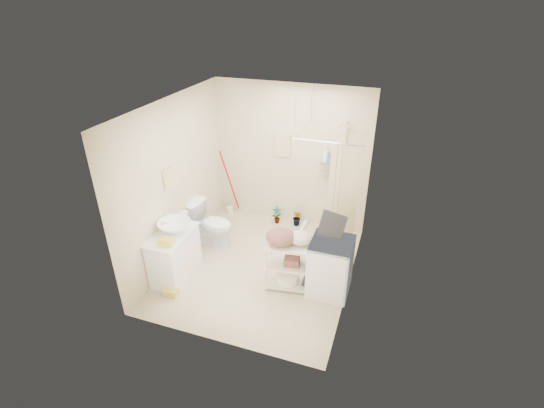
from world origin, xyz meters
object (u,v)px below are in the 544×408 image
(vanity, at_px, (175,255))
(toilet, at_px, (211,224))
(washing_machine, at_px, (330,267))
(laundry_rack, at_px, (288,261))

(vanity, relative_size, toilet, 1.12)
(vanity, bearing_deg, washing_machine, 9.66)
(toilet, bearing_deg, laundry_rack, -106.83)
(vanity, bearing_deg, laundry_rack, 10.12)
(vanity, distance_m, washing_machine, 2.34)
(washing_machine, bearing_deg, vanity, -169.07)
(washing_machine, relative_size, laundry_rack, 0.96)
(vanity, bearing_deg, toilet, 82.00)
(washing_machine, bearing_deg, laundry_rack, -170.39)
(vanity, height_order, toilet, toilet)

